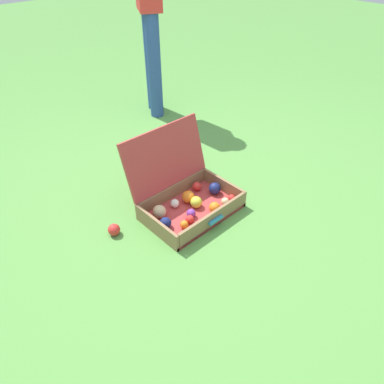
% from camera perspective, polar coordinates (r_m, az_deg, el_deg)
% --- Properties ---
extents(ground_plane, '(16.00, 16.00, 0.00)m').
position_cam_1_polar(ground_plane, '(2.28, -1.11, -2.50)').
color(ground_plane, '#569342').
extents(open_suitcase, '(0.59, 0.52, 0.49)m').
position_cam_1_polar(open_suitcase, '(2.21, -1.09, -0.47)').
color(open_suitcase, '#B23838').
rests_on(open_suitcase, ground).
extents(stray_ball_on_grass, '(0.07, 0.07, 0.07)m').
position_cam_1_polar(stray_ball_on_grass, '(2.12, -12.53, -5.98)').
color(stray_ball_on_grass, red).
rests_on(stray_ball_on_grass, ground).
extents(bystander_person, '(0.32, 0.37, 1.66)m').
position_cam_1_polar(bystander_person, '(3.26, -7.04, 28.40)').
color(bystander_person, '#2D4C93').
rests_on(bystander_person, ground).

